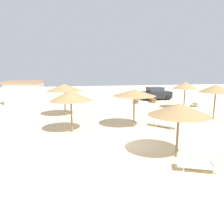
{
  "coord_description": "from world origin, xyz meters",
  "views": [
    {
      "loc": [
        -2.75,
        -12.08,
        4.31
      ],
      "look_at": [
        0.0,
        3.0,
        1.2
      ],
      "focal_mm": 35.28,
      "sensor_mm": 36.0,
      "label": 1
    }
  ],
  "objects_px": {
    "lounger_1": "(164,123)",
    "bench_1": "(153,100)",
    "parasol_3": "(185,85)",
    "parasol_7": "(216,88)",
    "beach_cabana": "(25,92)",
    "lounger_0": "(201,164)",
    "parasol_1": "(134,93)",
    "parked_car": "(156,94)",
    "lounger_3": "(195,104)",
    "bench_0": "(136,100)",
    "parasol_6": "(71,96)",
    "parasol_4": "(64,87)",
    "parasol_0": "(179,109)"
  },
  "relations": [
    {
      "from": "parasol_3",
      "to": "parked_car",
      "type": "height_order",
      "value": "parasol_3"
    },
    {
      "from": "parasol_6",
      "to": "beach_cabana",
      "type": "xyz_separation_m",
      "value": [
        -5.54,
        13.59,
        -1.11
      ]
    },
    {
      "from": "parasol_4",
      "to": "parasol_0",
      "type": "bearing_deg",
      "value": -61.94
    },
    {
      "from": "parasol_7",
      "to": "beach_cabana",
      "type": "distance_m",
      "value": 21.08
    },
    {
      "from": "bench_0",
      "to": "lounger_3",
      "type": "bearing_deg",
      "value": -28.98
    },
    {
      "from": "parasol_3",
      "to": "beach_cabana",
      "type": "relative_size",
      "value": 0.63
    },
    {
      "from": "parked_car",
      "to": "beach_cabana",
      "type": "bearing_deg",
      "value": 179.72
    },
    {
      "from": "lounger_0",
      "to": "beach_cabana",
      "type": "bearing_deg",
      "value": 118.05
    },
    {
      "from": "parasol_0",
      "to": "lounger_0",
      "type": "distance_m",
      "value": 2.64
    },
    {
      "from": "bench_1",
      "to": "parked_car",
      "type": "relative_size",
      "value": 0.36
    },
    {
      "from": "bench_1",
      "to": "beach_cabana",
      "type": "height_order",
      "value": "beach_cabana"
    },
    {
      "from": "parasol_0",
      "to": "parasol_3",
      "type": "distance_m",
      "value": 13.64
    },
    {
      "from": "parasol_3",
      "to": "bench_0",
      "type": "relative_size",
      "value": 1.86
    },
    {
      "from": "parasol_4",
      "to": "parasol_6",
      "type": "relative_size",
      "value": 1.11
    },
    {
      "from": "lounger_3",
      "to": "parked_car",
      "type": "relative_size",
      "value": 0.47
    },
    {
      "from": "parasol_7",
      "to": "bench_0",
      "type": "bearing_deg",
      "value": 113.19
    },
    {
      "from": "lounger_0",
      "to": "parasol_1",
      "type": "bearing_deg",
      "value": 97.01
    },
    {
      "from": "bench_0",
      "to": "beach_cabana",
      "type": "distance_m",
      "value": 13.56
    },
    {
      "from": "parasol_4",
      "to": "parasol_6",
      "type": "height_order",
      "value": "parasol_4"
    },
    {
      "from": "lounger_1",
      "to": "beach_cabana",
      "type": "xyz_separation_m",
      "value": [
        -12.13,
        13.61,
        1.05
      ]
    },
    {
      "from": "parasol_6",
      "to": "bench_1",
      "type": "bearing_deg",
      "value": 48.37
    },
    {
      "from": "lounger_1",
      "to": "parked_car",
      "type": "xyz_separation_m",
      "value": [
        4.7,
        13.53,
        0.5
      ]
    },
    {
      "from": "parasol_6",
      "to": "parasol_7",
      "type": "relative_size",
      "value": 0.96
    },
    {
      "from": "lounger_0",
      "to": "beach_cabana",
      "type": "distance_m",
      "value": 23.17
    },
    {
      "from": "parasol_1",
      "to": "parasol_6",
      "type": "height_order",
      "value": "parasol_6"
    },
    {
      "from": "parasol_1",
      "to": "parasol_4",
      "type": "bearing_deg",
      "value": 135.82
    },
    {
      "from": "lounger_3",
      "to": "bench_0",
      "type": "relative_size",
      "value": 1.28
    },
    {
      "from": "parasol_3",
      "to": "lounger_0",
      "type": "relative_size",
      "value": 1.41
    },
    {
      "from": "parasol_1",
      "to": "parked_car",
      "type": "relative_size",
      "value": 0.75
    },
    {
      "from": "parasol_1",
      "to": "bench_1",
      "type": "bearing_deg",
      "value": 62.92
    },
    {
      "from": "lounger_0",
      "to": "bench_0",
      "type": "bearing_deg",
      "value": 82.36
    },
    {
      "from": "parasol_1",
      "to": "parked_car",
      "type": "xyz_separation_m",
      "value": [
        6.83,
        13.08,
        -1.71
      ]
    },
    {
      "from": "parasol_1",
      "to": "bench_0",
      "type": "relative_size",
      "value": 2.04
    },
    {
      "from": "parasol_3",
      "to": "parasol_7",
      "type": "bearing_deg",
      "value": -89.74
    },
    {
      "from": "beach_cabana",
      "to": "parked_car",
      "type": "bearing_deg",
      "value": -0.28
    },
    {
      "from": "lounger_3",
      "to": "parked_car",
      "type": "bearing_deg",
      "value": 113.1
    },
    {
      "from": "parasol_4",
      "to": "beach_cabana",
      "type": "height_order",
      "value": "parasol_4"
    },
    {
      "from": "parasol_6",
      "to": "bench_0",
      "type": "xyz_separation_m",
      "value": [
        7.75,
        11.06,
        -2.14
      ]
    },
    {
      "from": "parasol_1",
      "to": "bench_1",
      "type": "distance_m",
      "value": 12.32
    },
    {
      "from": "parasol_0",
      "to": "parasol_6",
      "type": "height_order",
      "value": "parasol_6"
    },
    {
      "from": "parasol_0",
      "to": "bench_0",
      "type": "xyz_separation_m",
      "value": [
        2.72,
        16.27,
        -2.02
      ]
    },
    {
      "from": "parasol_1",
      "to": "lounger_0",
      "type": "bearing_deg",
      "value": -82.99
    },
    {
      "from": "parasol_0",
      "to": "parasol_6",
      "type": "relative_size",
      "value": 1.03
    },
    {
      "from": "parasol_0",
      "to": "parasol_3",
      "type": "xyz_separation_m",
      "value": [
        6.73,
        11.87,
        0.11
      ]
    },
    {
      "from": "lounger_0",
      "to": "bench_0",
      "type": "relative_size",
      "value": 1.32
    },
    {
      "from": "lounger_1",
      "to": "bench_1",
      "type": "height_order",
      "value": "lounger_1"
    },
    {
      "from": "lounger_1",
      "to": "parasol_4",
      "type": "bearing_deg",
      "value": 143.32
    },
    {
      "from": "parasol_7",
      "to": "beach_cabana",
      "type": "relative_size",
      "value": 0.66
    },
    {
      "from": "parasol_3",
      "to": "parasol_7",
      "type": "xyz_separation_m",
      "value": [
        0.02,
        -5.02,
        0.14
      ]
    },
    {
      "from": "lounger_1",
      "to": "bench_0",
      "type": "distance_m",
      "value": 11.14
    }
  ]
}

